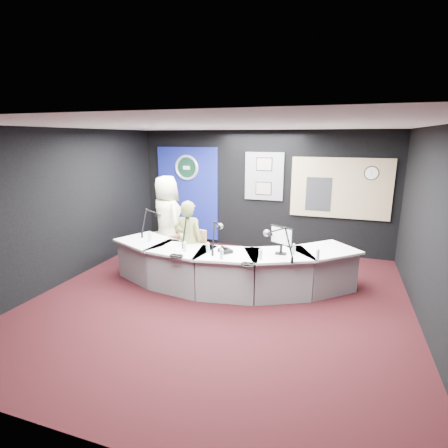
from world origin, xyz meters
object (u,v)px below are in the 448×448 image
(person_man, at_px, (167,220))
(broadcast_desk, at_px, (227,267))
(armchair_left, at_px, (168,240))
(person_woman, at_px, (189,241))
(armchair_right, at_px, (189,256))

(person_man, bearing_deg, broadcast_desk, -172.65)
(armchair_left, bearing_deg, person_woman, -11.65)
(armchair_left, distance_m, armchair_right, 1.15)
(armchair_left, distance_m, person_woman, 1.18)
(broadcast_desk, distance_m, armchair_left, 1.82)
(broadcast_desk, xyz_separation_m, armchair_right, (-0.77, 0.05, 0.11))
(armchair_left, relative_size, person_man, 0.52)
(armchair_right, bearing_deg, armchair_left, 152.78)
(person_man, bearing_deg, armchair_left, -0.00)
(armchair_right, bearing_deg, person_woman, -164.60)
(broadcast_desk, xyz_separation_m, person_woman, (-0.77, 0.05, 0.39))
(person_man, distance_m, person_woman, 1.16)
(armchair_right, bearing_deg, person_man, 152.78)
(person_woman, bearing_deg, armchair_left, -43.16)
(armchair_right, height_order, person_woman, person_woman)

